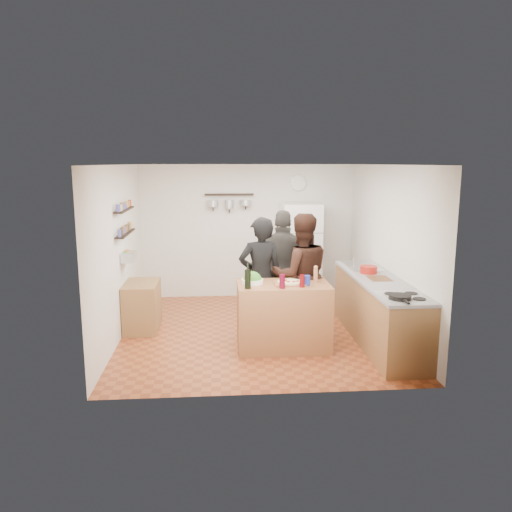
{
  "coord_description": "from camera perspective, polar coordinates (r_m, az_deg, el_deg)",
  "views": [
    {
      "loc": [
        -0.56,
        -7.23,
        2.53
      ],
      "look_at": [
        0.0,
        0.1,
        1.15
      ],
      "focal_mm": 35.0,
      "sensor_mm": 36.0,
      "label": 1
    }
  ],
  "objects": [
    {
      "name": "person_center",
      "position": [
        7.3,
        5.17,
        -2.23
      ],
      "size": [
        0.93,
        0.75,
        1.82
      ],
      "primitive_type": "imported",
      "rotation": [
        0.0,
        0.0,
        3.21
      ],
      "color": "black",
      "rests_on": "floor"
    },
    {
      "name": "pizza",
      "position": [
        6.78,
        3.86,
        -2.97
      ],
      "size": [
        0.34,
        0.34,
        0.02
      ],
      "primitive_type": "cylinder",
      "color": "#CFB888",
      "rests_on": "pizza_board"
    },
    {
      "name": "side_table",
      "position": [
        7.88,
        -12.87,
        -5.59
      ],
      "size": [
        0.5,
        0.8,
        0.73
      ],
      "primitive_type": "cube",
      "color": "olive",
      "rests_on": "floor"
    },
    {
      "name": "prep_island",
      "position": [
        6.91,
        3.13,
        -6.85
      ],
      "size": [
        1.25,
        0.72,
        0.91
      ],
      "primitive_type": "cube",
      "color": "#936036",
      "rests_on": "floor"
    },
    {
      "name": "wine_glass_far",
      "position": [
        6.61,
        5.29,
        -2.85
      ],
      "size": [
        0.07,
        0.07,
        0.17
      ],
      "primitive_type": "cylinder",
      "color": "#5F080C",
      "rests_on": "prep_island"
    },
    {
      "name": "spice_shelf_lower",
      "position": [
        7.62,
        -14.69,
        2.52
      ],
      "size": [
        0.12,
        1.0,
        0.02
      ],
      "primitive_type": "cube",
      "color": "black",
      "rests_on": "left_wall"
    },
    {
      "name": "produce_basket",
      "position": [
        7.67,
        -14.35,
        -0.06
      ],
      "size": [
        0.18,
        0.35,
        0.14
      ],
      "primitive_type": "cube",
      "color": "silver",
      "rests_on": "left_wall"
    },
    {
      "name": "stove_top",
      "position": [
        6.37,
        16.63,
        -4.56
      ],
      "size": [
        0.6,
        0.62,
        0.02
      ],
      "primitive_type": "cube",
      "color": "white",
      "rests_on": "counter_run"
    },
    {
      "name": "cutting_board",
      "position": [
        7.26,
        13.91,
        -2.58
      ],
      "size": [
        0.3,
        0.4,
        0.02
      ],
      "primitive_type": "cube",
      "color": "brown",
      "rests_on": "counter_run"
    },
    {
      "name": "fridge",
      "position": [
        9.25,
        5.09,
        0.44
      ],
      "size": [
        0.7,
        0.68,
        1.8
      ],
      "primitive_type": "cube",
      "color": "white",
      "rests_on": "floor"
    },
    {
      "name": "spice_shelf_upper",
      "position": [
        7.58,
        -14.82,
        5.14
      ],
      "size": [
        0.12,
        1.0,
        0.02
      ],
      "primitive_type": "cube",
      "color": "black",
      "rests_on": "left_wall"
    },
    {
      "name": "pot_rack",
      "position": [
        9.25,
        -3.09,
        7.02
      ],
      "size": [
        0.9,
        0.04,
        0.04
      ],
      "primitive_type": "cube",
      "color": "black",
      "rests_on": "back_wall"
    },
    {
      "name": "counter_run",
      "position": [
        7.35,
        13.81,
        -6.12
      ],
      "size": [
        0.63,
        2.63,
        0.9
      ],
      "primitive_type": "cube",
      "color": "#9E7042",
      "rests_on": "floor"
    },
    {
      "name": "person_left",
      "position": [
        7.24,
        0.53,
        -2.49
      ],
      "size": [
        0.7,
        0.51,
        1.78
      ],
      "primitive_type": "imported",
      "rotation": [
        0.0,
        0.0,
        3.29
      ],
      "color": "black",
      "rests_on": "floor"
    },
    {
      "name": "room_shell",
      "position": [
        7.74,
        -0.16,
        1.12
      ],
      "size": [
        4.2,
        4.2,
        4.2
      ],
      "color": "brown",
      "rests_on": "ground"
    },
    {
      "name": "skillet",
      "position": [
        6.23,
        16.12,
        -4.52
      ],
      "size": [
        0.27,
        0.27,
        0.05
      ],
      "primitive_type": "cylinder",
      "color": "black",
      "rests_on": "stove_top"
    },
    {
      "name": "salad_bowl",
      "position": [
        6.79,
        -0.41,
        -2.91
      ],
      "size": [
        0.3,
        0.3,
        0.06
      ],
      "primitive_type": "cylinder",
      "color": "white",
      "rests_on": "prep_island"
    },
    {
      "name": "pizza_board",
      "position": [
        6.78,
        3.86,
        -3.13
      ],
      "size": [
        0.42,
        0.34,
        0.02
      ],
      "primitive_type": "cube",
      "color": "brown",
      "rests_on": "prep_island"
    },
    {
      "name": "red_bowl",
      "position": [
        7.56,
        12.74,
        -1.53
      ],
      "size": [
        0.25,
        0.25,
        0.11
      ],
      "primitive_type": "cylinder",
      "color": "#A91B13",
      "rests_on": "counter_run"
    },
    {
      "name": "sink",
      "position": [
        8.03,
        12.08,
        -1.21
      ],
      "size": [
        0.5,
        0.8,
        0.03
      ],
      "primitive_type": "cube",
      "color": "silver",
      "rests_on": "counter_run"
    },
    {
      "name": "wine_bottle",
      "position": [
        6.5,
        -0.95,
        -2.67
      ],
      "size": [
        0.08,
        0.08,
        0.25
      ],
      "primitive_type": "cylinder",
      "color": "black",
      "rests_on": "prep_island"
    },
    {
      "name": "salt_canister",
      "position": [
        6.71,
        5.85,
        -2.8
      ],
      "size": [
        0.08,
        0.08,
        0.14
      ],
      "primitive_type": "cylinder",
      "color": "#1B2F99",
      "rests_on": "prep_island"
    },
    {
      "name": "wall_clock",
      "position": [
        9.44,
        4.89,
        8.29
      ],
      "size": [
        0.3,
        0.03,
        0.3
      ],
      "primitive_type": "cylinder",
      "rotation": [
        1.57,
        0.0,
        0.0
      ],
      "color": "silver",
      "rests_on": "back_wall"
    },
    {
      "name": "wine_glass_near",
      "position": [
        6.53,
        3.01,
        -2.9
      ],
      "size": [
        0.08,
        0.08,
        0.19
      ],
      "primitive_type": "cylinder",
      "color": "#52071A",
      "rests_on": "prep_island"
    },
    {
      "name": "person_back",
      "position": [
        7.82,
        3.19,
        -1.36
      ],
      "size": [
        1.13,
        0.63,
        1.81
      ],
      "primitive_type": "imported",
      "rotation": [
        0.0,
        0.0,
        2.96
      ],
      "color": "#2D2B28",
      "rests_on": "floor"
    },
    {
      "name": "pepper_mill",
      "position": [
        6.89,
        6.84,
        -2.24
      ],
      "size": [
        0.06,
        0.06,
        0.19
      ],
      "primitive_type": "cylinder",
      "color": "#AC6E48",
      "rests_on": "prep_island"
    }
  ]
}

